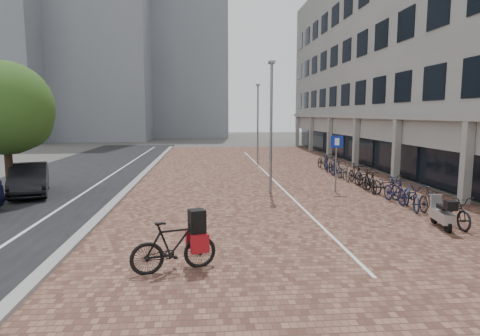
% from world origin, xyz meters
% --- Properties ---
extents(ground, '(140.00, 140.00, 0.00)m').
position_xyz_m(ground, '(0.00, 0.00, 0.00)').
color(ground, '#474442').
rests_on(ground, ground).
extents(plaza_brick, '(14.50, 42.00, 0.04)m').
position_xyz_m(plaza_brick, '(2.00, 12.00, 0.01)').
color(plaza_brick, brown).
rests_on(plaza_brick, ground).
extents(street_asphalt, '(8.00, 50.00, 0.03)m').
position_xyz_m(street_asphalt, '(-9.00, 12.00, 0.01)').
color(street_asphalt, black).
rests_on(street_asphalt, ground).
extents(curb, '(0.35, 42.00, 0.14)m').
position_xyz_m(curb, '(-5.10, 12.00, 0.07)').
color(curb, gray).
rests_on(curb, ground).
extents(lane_line, '(0.12, 44.00, 0.00)m').
position_xyz_m(lane_line, '(-7.00, 12.00, 0.02)').
color(lane_line, white).
rests_on(lane_line, street_asphalt).
extents(parking_line, '(0.10, 30.00, 0.00)m').
position_xyz_m(parking_line, '(2.20, 12.00, 0.04)').
color(parking_line, white).
rests_on(parking_line, plaza_brick).
extents(office_building, '(8.40, 40.00, 15.00)m').
position_xyz_m(office_building, '(12.97, 16.00, 8.44)').
color(office_building, '#999994').
rests_on(office_building, ground).
extents(bg_towers, '(33.00, 23.00, 32.00)m').
position_xyz_m(bg_towers, '(-14.34, 48.94, 13.96)').
color(bg_towers, gray).
rests_on(bg_towers, ground).
extents(car_dark, '(2.78, 4.52, 1.41)m').
position_xyz_m(car_dark, '(-9.30, 7.52, 0.70)').
color(car_dark, black).
rests_on(car_dark, ground).
extents(hero_bike, '(2.07, 1.12, 1.41)m').
position_xyz_m(hero_bike, '(-2.20, -2.17, 0.62)').
color(hero_bike, black).
rests_on(hero_bike, ground).
extents(scooter_front, '(0.69, 1.54, 1.02)m').
position_xyz_m(scooter_front, '(5.90, 0.71, 0.51)').
color(scooter_front, '#ACADB1').
rests_on(scooter_front, ground).
extents(parking_sign, '(0.53, 0.21, 2.61)m').
position_xyz_m(parking_sign, '(4.48, 6.88, 1.77)').
color(parking_sign, slate).
rests_on(parking_sign, ground).
extents(lamp_near, '(0.12, 0.12, 5.81)m').
position_xyz_m(lamp_near, '(1.46, 6.86, 2.90)').
color(lamp_near, gray).
rests_on(lamp_near, ground).
extents(lamp_far, '(0.12, 0.12, 5.71)m').
position_xyz_m(lamp_far, '(2.46, 19.33, 2.86)').
color(lamp_far, gray).
rests_on(lamp_far, ground).
extents(street_tree, '(4.01, 4.01, 5.84)m').
position_xyz_m(street_tree, '(-9.90, 7.35, 3.71)').
color(street_tree, '#382619').
rests_on(street_tree, ground).
extents(bike_row, '(1.23, 15.79, 1.05)m').
position_xyz_m(bike_row, '(6.19, 7.90, 0.52)').
color(bike_row, black).
rests_on(bike_row, ground).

